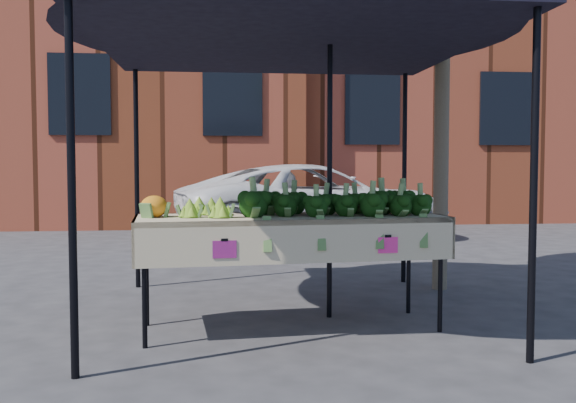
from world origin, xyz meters
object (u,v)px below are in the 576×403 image
(table, at_px, (291,272))
(vehicle, at_px, (314,103))
(street_tree, at_px, (442,77))
(canopy, at_px, (287,157))

(table, xyz_separation_m, vehicle, (1.06, 5.93, 1.93))
(vehicle, bearing_deg, street_tree, 177.02)
(canopy, distance_m, vehicle, 5.69)
(canopy, height_order, street_tree, street_tree)
(canopy, xyz_separation_m, street_tree, (1.71, 1.02, 0.84))
(table, distance_m, street_tree, 2.86)
(vehicle, height_order, street_tree, vehicle)
(canopy, relative_size, vehicle, 0.66)
(vehicle, bearing_deg, canopy, 157.77)
(table, relative_size, vehicle, 0.52)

